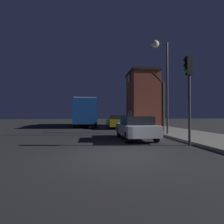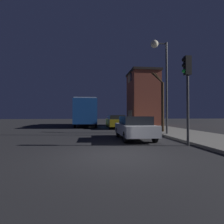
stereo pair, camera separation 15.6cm
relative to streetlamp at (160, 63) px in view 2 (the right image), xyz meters
name	(u,v)px [view 2 (the right image)]	position (x,y,z in m)	size (l,w,h in m)	color
ground_plane	(116,156)	(-4.00, -5.77, -5.22)	(120.00, 120.00, 0.00)	black
brick_building	(143,98)	(2.19, 11.46, -1.40)	(3.82, 4.91, 7.34)	brown
streetlamp	(160,63)	(0.00, 0.00, 0.00)	(1.24, 0.55, 6.70)	#38383A
traffic_light	(187,81)	(-0.35, -4.16, -2.15)	(0.43, 0.24, 4.28)	#38383A
bare_tree	(162,102)	(0.82, 1.65, -2.69)	(0.92, 1.21, 5.04)	#382819
bus	(86,111)	(-5.55, 11.74, -3.18)	(2.62, 10.12, 3.41)	#194793
car_near_lane	(134,127)	(-2.32, -1.76, -4.49)	(1.77, 4.03, 1.39)	#B7BABF
car_mid_lane	(116,121)	(-2.19, 7.14, -4.46)	(1.82, 4.59, 1.45)	olive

